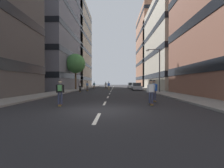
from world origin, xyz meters
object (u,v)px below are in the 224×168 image
Objects in this scene: skater_2 at (154,89)px; skater_5 at (80,86)px; parked_car_near at (131,86)px; skater_3 at (106,85)px; street_tree_near at (76,64)px; skater_0 at (109,85)px; streetlamp_right at (157,65)px; skater_7 at (60,91)px; skater_4 at (87,85)px; parked_car_mid at (136,87)px; skater_1 at (151,91)px; skater_6 at (94,85)px.

skater_2 is 1.00× the size of skater_5.
skater_3 is at bearing -165.68° from parked_car_near.
street_tree_near is 4.26× the size of skater_0.
skater_0 reaches higher than parked_car_near.
streetlamp_right is 11.93m from skater_2.
skater_0 and skater_7 have the same top height.
skater_7 is at bearing -92.24° from skater_3.
skater_4 is (3.31, -4.43, -4.60)m from street_tree_near.
street_tree_near is (-12.82, 1.44, 4.91)m from parked_car_mid.
skater_5 is at bearing 119.23° from skater_1.
streetlamp_right reaches higher than skater_7.
streetlamp_right is 13.91m from skater_1.
parked_car_near is at bearing 87.87° from skater_2.
streetlamp_right is at bearing -51.83° from skater_0.
skater_1 is (-3.81, -13.00, -3.15)m from streetlamp_right.
street_tree_near is 4.26× the size of skater_6.
skater_3 and skater_4 have the same top height.
parked_car_mid is at bearing 86.74° from skater_2.
street_tree_near reaches higher than streetlamp_right.
street_tree_near reaches higher than skater_7.
skater_1 is 1.00× the size of skater_6.
skater_3 is (-1.08, 7.26, 0.00)m from skater_0.
skater_7 is at bearing -85.38° from skater_4.
skater_0 is at bearing 61.96° from skater_5.
streetlamp_right reaches higher than skater_5.
parked_car_near is 10.08m from skater_6.
skater_0 is 1.00× the size of skater_3.
streetlamp_right reaches higher than parked_car_near.
skater_1 is 1.00× the size of skater_4.
skater_0 is 21.40m from skater_2.
skater_5 is (-10.03, -17.10, 0.32)m from parked_car_near.
street_tree_near is 4.26× the size of skater_7.
skater_6 is at bearing 107.54° from skater_2.
skater_2 is 7.30m from skater_7.
parked_car_mid is at bearing -51.96° from skater_3.
parked_car_near is at bearing 16.30° from skater_6.
streetlamp_right reaches higher than skater_6.
skater_2 is 1.00× the size of skater_4.
skater_2 is at bearing -77.60° from skater_0.
parked_car_mid is 0.58× the size of street_tree_near.
skater_4 is at bearing -125.38° from parked_car_near.
street_tree_near reaches higher than skater_4.
skater_6 and skater_7 have the same top height.
street_tree_near reaches higher than skater_2.
skater_6 is at bearing 93.26° from skater_7.
parked_car_mid is at bearing -6.41° from street_tree_near.
streetlamp_right is at bearing -83.88° from parked_car_near.
skater_2 reaches higher than parked_car_mid.
skater_1 is 6.22m from skater_7.
parked_car_mid is 0.68× the size of streetlamp_right.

